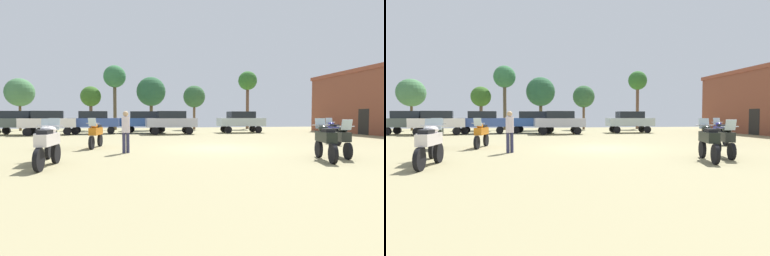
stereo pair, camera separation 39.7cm
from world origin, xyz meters
The scene contains 21 objects.
ground_plane centered at (0.00, 0.00, 0.01)m, with size 44.00×52.00×0.02m.
motorcycle_1 centered at (2.72, -4.58, 0.75)m, with size 0.83×2.13×1.50m.
motorcycle_2 centered at (-7.80, 0.95, 0.73)m, with size 0.70×2.08×1.45m.
motorcycle_3 centered at (-6.99, -3.18, 0.75)m, with size 0.62×2.22×1.49m.
motorcycle_4 centered at (-5.86, 1.18, 0.75)m, with size 0.65×2.12×1.48m.
motorcycle_5 centered at (3.89, -3.83, 0.73)m, with size 0.83×2.10×1.45m.
motorcycle_6 centered at (-6.55, -4.28, 0.76)m, with size 0.62×2.22×1.51m.
motorcycle_7 centered at (7.00, 0.90, 0.75)m, with size 0.84×2.20×1.47m.
car_1 centered at (-11.08, 12.24, 1.19)m, with size 4.56×2.56×2.00m.
car_2 centered at (-3.12, 13.63, 1.19)m, with size 4.58×2.64×2.00m.
car_3 centered at (-0.95, 11.50, 1.19)m, with size 4.41×2.08×2.00m.
car_4 centered at (-7.62, 13.32, 1.19)m, with size 4.43×2.14×2.00m.
car_5 centered at (5.83, 12.65, 1.19)m, with size 4.30×1.80×2.00m.
car_6 centered at (-13.58, 13.04, 1.19)m, with size 4.51×2.37×2.00m.
person_1 centered at (-4.33, -1.12, 1.07)m, with size 0.43×0.43×1.79m.
tree_1 centered at (-2.25, 19.66, 4.31)m, with size 3.25×3.25×5.95m.
tree_3 centered at (2.73, 19.92, 3.82)m, with size 2.55×2.55×5.11m.
tree_4 centered at (-8.89, 20.57, 3.71)m, with size 2.24×2.24×4.88m.
tree_5 centered at (-6.29, 20.67, 5.91)m, with size 2.50×2.50×7.30m.
tree_6 centered at (-16.06, 20.30, 4.08)m, with size 2.97×2.97×5.57m.
tree_7 centered at (9.65, 20.86, 5.77)m, with size 2.31×2.31×7.10m.
Camera 1 is at (-3.87, -14.01, 1.60)m, focal length 27.71 mm.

